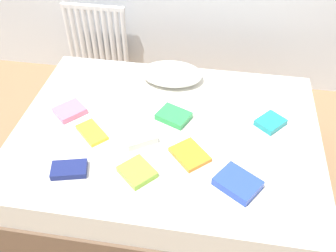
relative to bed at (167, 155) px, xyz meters
name	(u,v)px	position (x,y,z in m)	size (l,w,h in m)	color
ground_plane	(167,178)	(0.00, 0.00, -0.25)	(8.00, 8.00, 0.00)	#93704C
bed	(167,155)	(0.00, 0.00, 0.00)	(2.00, 1.50, 0.50)	brown
radiator	(96,36)	(-0.86, 1.20, 0.19)	(0.58, 0.04, 0.60)	white
pillow	(172,74)	(-0.05, 0.54, 0.31)	(0.46, 0.32, 0.11)	white
textbook_pink	(70,111)	(-0.67, 0.05, 0.27)	(0.18, 0.16, 0.04)	pink
textbook_white	(139,136)	(-0.16, -0.12, 0.28)	(0.19, 0.17, 0.05)	white
textbook_blue	(238,183)	(0.46, -0.40, 0.28)	(0.23, 0.18, 0.05)	#2847B7
textbook_green	(174,116)	(0.03, 0.11, 0.27)	(0.20, 0.16, 0.04)	green
textbook_navy	(69,170)	(-0.49, -0.45, 0.27)	(0.20, 0.12, 0.04)	navy
textbook_teal	(270,122)	(0.66, 0.15, 0.27)	(0.17, 0.14, 0.04)	teal
textbook_orange	(190,155)	(0.18, -0.21, 0.27)	(0.22, 0.17, 0.03)	orange
textbook_yellow	(92,132)	(-0.46, -0.12, 0.27)	(0.22, 0.12, 0.03)	yellow
textbook_lime	(137,172)	(-0.10, -0.40, 0.27)	(0.19, 0.16, 0.04)	#8CC638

